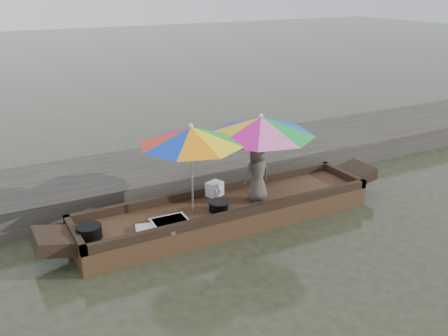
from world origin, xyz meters
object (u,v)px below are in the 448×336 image
tray_crayfish (170,223)px  supply_bag (215,189)px  vendor (257,173)px  umbrella_bow (192,169)px  boat_hull (227,213)px  cooking_pot (89,232)px  umbrella_stern (260,157)px  charcoal_grill (219,206)px  tray_scallop (155,230)px

tray_crayfish → supply_bag: 1.38m
vendor → umbrella_bow: size_ratio=0.60×
boat_hull → cooking_pot: 2.44m
supply_bag → umbrella_stern: bearing=-33.7°
boat_hull → supply_bag: bearing=90.8°
charcoal_grill → cooking_pot: bearing=177.9°
tray_scallop → supply_bag: supply_bag is taller
vendor → tray_scallop: bearing=2.8°
boat_hull → umbrella_bow: (-0.65, 0.00, 0.95)m
tray_crayfish → umbrella_bow: bearing=26.1°
cooking_pot → supply_bag: supply_bag is taller
cooking_pot → charcoal_grill: 2.19m
supply_bag → tray_crayfish: bearing=-148.9°
umbrella_bow → supply_bag: bearing=34.9°
boat_hull → umbrella_bow: 1.15m
charcoal_grill → umbrella_bow: (-0.41, 0.15, 0.70)m
charcoal_grill → vendor: bearing=4.5°
umbrella_stern → vendor: bearing=-139.8°
umbrella_stern → cooking_pot: bearing=-178.7°
tray_crayfish → tray_scallop: size_ratio=1.00×
cooking_pot → charcoal_grill: size_ratio=1.19×
tray_crayfish → tray_scallop: tray_crayfish is taller
charcoal_grill → boat_hull: bearing=32.7°
boat_hull → tray_crayfish: bearing=-167.6°
cooking_pot → supply_bag: bearing=12.2°
tray_scallop → umbrella_stern: (2.14, 0.35, 0.74)m
supply_bag → boat_hull: bearing=-89.2°
boat_hull → vendor: size_ratio=5.22×
vendor → boat_hull: bearing=-13.6°
tray_crayfish → tray_scallop: 0.30m
charcoal_grill → vendor: 0.91m
cooking_pot → tray_crayfish: cooking_pot is taller
supply_bag → charcoal_grill: bearing=-111.1°
umbrella_stern → tray_crayfish: bearing=-172.0°
boat_hull → umbrella_stern: umbrella_stern is taller
boat_hull → umbrella_bow: bearing=180.0°
charcoal_grill → umbrella_stern: bearing=9.6°
cooking_pot → tray_scallop: 1.00m
tray_crayfish → cooking_pot: bearing=171.4°
tray_scallop → umbrella_stern: umbrella_stern is taller
tray_scallop → supply_bag: 1.67m
tray_crayfish → charcoal_grill: charcoal_grill is taller
cooking_pot → vendor: (2.98, -0.02, 0.41)m
cooking_pot → tray_scallop: (0.96, -0.27, -0.07)m
vendor → umbrella_bow: umbrella_bow is taller
boat_hull → supply_bag: supply_bag is taller
cooking_pot → tray_scallop: cooking_pot is taller
tray_crayfish → umbrella_stern: (1.85, 0.26, 0.73)m
tray_crayfish → charcoal_grill: size_ratio=1.79×
supply_bag → umbrella_stern: 1.04m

